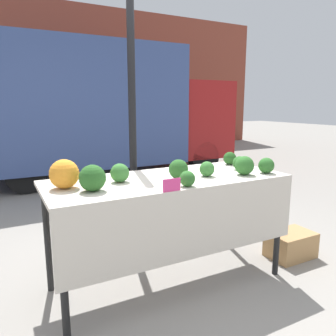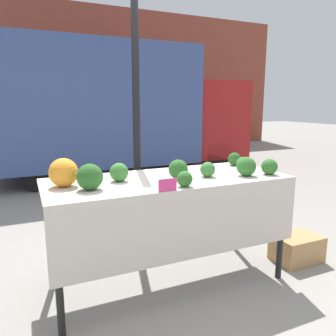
{
  "view_description": "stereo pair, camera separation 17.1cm",
  "coord_description": "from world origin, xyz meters",
  "views": [
    {
      "loc": [
        -1.2,
        -2.27,
        1.5
      ],
      "look_at": [
        0.0,
        0.0,
        0.99
      ],
      "focal_mm": 35.0,
      "sensor_mm": 36.0,
      "label": 1
    },
    {
      "loc": [
        -1.04,
        -2.34,
        1.5
      ],
      "look_at": [
        0.0,
        0.0,
        0.99
      ],
      "focal_mm": 35.0,
      "sensor_mm": 36.0,
      "label": 2
    }
  ],
  "objects": [
    {
      "name": "price_sign",
      "position": [
        -0.17,
        -0.38,
        0.96
      ],
      "size": [
        0.13,
        0.01,
        0.09
      ],
      "color": "#E53D84",
      "rests_on": "market_table"
    },
    {
      "name": "broccoli_head_7",
      "position": [
        0.31,
        -0.1,
        0.97
      ],
      "size": [
        0.12,
        0.12,
        0.12
      ],
      "color": "#387533",
      "rests_on": "market_table"
    },
    {
      "name": "ground_plane",
      "position": [
        0.0,
        0.0,
        0.0
      ],
      "size": [
        40.0,
        40.0,
        0.0
      ],
      "primitive_type": "plane",
      "color": "gray"
    },
    {
      "name": "broccoli_head_1",
      "position": [
        -0.39,
        0.04,
        0.98
      ],
      "size": [
        0.14,
        0.14,
        0.14
      ],
      "color": "#387533",
      "rests_on": "market_table"
    },
    {
      "name": "broccoli_head_4",
      "position": [
        0.8,
        0.23,
        0.97
      ],
      "size": [
        0.13,
        0.13,
        0.13
      ],
      "color": "#23511E",
      "rests_on": "market_table"
    },
    {
      "name": "broccoli_head_5",
      "position": [
        -0.64,
        -0.12,
        1.0
      ],
      "size": [
        0.18,
        0.18,
        0.18
      ],
      "color": "#285B23",
      "rests_on": "market_table"
    },
    {
      "name": "broccoli_head_0",
      "position": [
        0.61,
        -0.2,
        0.99
      ],
      "size": [
        0.16,
        0.16,
        0.16
      ],
      "color": "#2D6628",
      "rests_on": "market_table"
    },
    {
      "name": "broccoli_head_2",
      "position": [
        0.82,
        -0.24,
        0.98
      ],
      "size": [
        0.13,
        0.13,
        0.13
      ],
      "color": "#2D6628",
      "rests_on": "market_table"
    },
    {
      "name": "produce_crate",
      "position": [
        1.29,
        -0.15,
        0.13
      ],
      "size": [
        0.44,
        0.31,
        0.25
      ],
      "color": "tan",
      "rests_on": "ground_plane"
    },
    {
      "name": "tent_pole",
      "position": [
        -0.05,
        0.62,
        1.21
      ],
      "size": [
        0.07,
        0.07,
        2.41
      ],
      "color": "black",
      "rests_on": "ground_plane"
    },
    {
      "name": "romanesco_head",
      "position": [
        -0.74,
        0.3,
        0.97
      ],
      "size": [
        0.14,
        0.14,
        0.11
      ],
      "color": "#93B238",
      "rests_on": "market_table"
    },
    {
      "name": "orange_cauliflower",
      "position": [
        -0.8,
        0.04,
        1.01
      ],
      "size": [
        0.21,
        0.21,
        0.21
      ],
      "color": "orange",
      "rests_on": "market_table"
    },
    {
      "name": "broccoli_head_6",
      "position": [
        0.72,
        -0.01,
        0.97
      ],
      "size": [
        0.12,
        0.12,
        0.12
      ],
      "color": "#2D6628",
      "rests_on": "market_table"
    },
    {
      "name": "building_facade",
      "position": [
        0.0,
        8.73,
        2.26
      ],
      "size": [
        16.0,
        0.6,
        4.52
      ],
      "color": "brown",
      "rests_on": "ground_plane"
    },
    {
      "name": "broccoli_head_8",
      "position": [
        0.06,
        -0.07,
        0.99
      ],
      "size": [
        0.16,
        0.16,
        0.16
      ],
      "color": "#285B23",
      "rests_on": "market_table"
    },
    {
      "name": "parked_truck",
      "position": [
        0.77,
        4.48,
        1.39
      ],
      "size": [
        5.28,
        2.04,
        2.63
      ],
      "color": "#384C84",
      "rests_on": "ground_plane"
    },
    {
      "name": "broccoli_head_3",
      "position": [
        -0.01,
        -0.31,
        0.97
      ],
      "size": [
        0.11,
        0.11,
        0.11
      ],
      "color": "#2D6628",
      "rests_on": "market_table"
    },
    {
      "name": "market_table",
      "position": [
        0.0,
        -0.07,
        0.79
      ],
      "size": [
        1.93,
        0.79,
        0.91
      ],
      "color": "beige",
      "rests_on": "ground_plane"
    }
  ]
}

